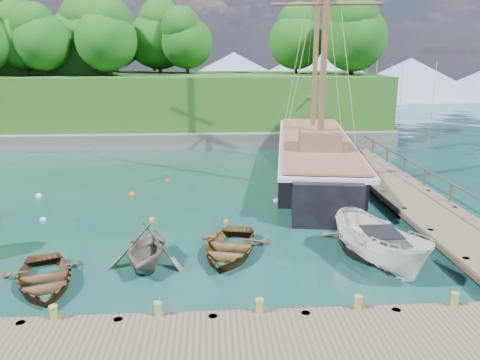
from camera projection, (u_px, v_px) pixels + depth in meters
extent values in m
plane|color=#163931|center=(197.00, 260.00, 18.92)|extent=(160.00, 160.00, 0.00)
cube|color=brown|center=(265.00, 342.00, 12.64)|extent=(20.00, 3.20, 0.12)
cube|color=black|center=(265.00, 347.00, 12.68)|extent=(20.00, 3.20, 0.20)
cube|color=brown|center=(406.00, 192.00, 26.20)|extent=(3.20, 24.00, 0.12)
cube|color=black|center=(405.00, 195.00, 26.24)|extent=(3.20, 24.00, 0.20)
cylinder|color=black|center=(330.00, 156.00, 37.51)|extent=(0.28, 0.28, 1.10)
cylinder|color=black|center=(362.00, 155.00, 37.67)|extent=(0.28, 0.28, 1.10)
cylinder|color=olive|center=(57.00, 337.00, 13.77)|extent=(0.26, 0.26, 0.45)
cylinder|color=olive|center=(159.00, 334.00, 13.95)|extent=(0.26, 0.26, 0.45)
cylinder|color=olive|center=(259.00, 330.00, 14.13)|extent=(0.26, 0.26, 0.45)
cylinder|color=olive|center=(356.00, 327.00, 14.31)|extent=(0.26, 0.26, 0.45)
cylinder|color=olive|center=(451.00, 323.00, 14.49)|extent=(0.26, 0.26, 0.45)
imported|color=#51341F|center=(45.00, 286.00, 16.81)|extent=(4.08, 4.78, 0.84)
imported|color=#655D51|center=(147.00, 266.00, 18.38)|extent=(3.27, 3.71, 1.83)
imported|color=brown|center=(229.00, 254.00, 19.41)|extent=(4.11, 5.00, 0.90)
imported|color=#645E52|center=(359.00, 248.00, 20.03)|extent=(3.43, 4.49, 0.87)
imported|color=white|center=(379.00, 266.00, 18.38)|extent=(3.44, 5.57, 2.02)
cube|color=black|center=(315.00, 165.00, 31.70)|extent=(6.94, 15.18, 3.04)
cube|color=black|center=(308.00, 139.00, 40.72)|extent=(3.29, 4.94, 2.73)
cube|color=black|center=(325.00, 203.00, 23.67)|extent=(3.86, 4.23, 2.89)
cube|color=silver|center=(316.00, 143.00, 31.30)|extent=(7.70, 19.73, 0.25)
cube|color=brown|center=(316.00, 139.00, 31.24)|extent=(7.21, 19.25, 0.12)
cube|color=brown|center=(319.00, 139.00, 28.07)|extent=(2.81, 3.33, 1.20)
cylinder|color=brown|center=(307.00, 101.00, 43.34)|extent=(1.30, 6.85, 1.69)
cylinder|color=brown|center=(317.00, 16.00, 32.70)|extent=(0.36, 0.36, 16.14)
cylinder|color=brown|center=(326.00, 18.00, 25.66)|extent=(0.36, 0.36, 14.85)
cylinder|color=#8C7A59|center=(312.00, 18.00, 38.47)|extent=(1.77, 11.03, 9.38)
sphere|color=white|center=(43.00, 220.00, 23.32)|extent=(0.31, 0.31, 0.31)
sphere|color=orange|center=(152.00, 220.00, 23.33)|extent=(0.32, 0.32, 0.32)
sphere|color=#F24600|center=(226.00, 223.00, 23.01)|extent=(0.29, 0.29, 0.29)
sphere|color=silver|center=(276.00, 201.00, 26.26)|extent=(0.33, 0.33, 0.33)
sphere|color=#EB5F07|center=(132.00, 195.00, 27.46)|extent=(0.35, 0.35, 0.35)
sphere|color=red|center=(167.00, 181.00, 30.37)|extent=(0.30, 0.30, 0.30)
sphere|color=silver|center=(39.00, 197.00, 27.15)|extent=(0.35, 0.35, 0.35)
sphere|color=red|center=(211.00, 239.00, 21.02)|extent=(0.29, 0.29, 0.29)
cube|color=#474744|center=(113.00, 140.00, 41.37)|extent=(50.00, 4.00, 1.40)
cube|color=#235016|center=(124.00, 105.00, 46.50)|extent=(50.00, 14.00, 6.00)
cylinder|color=#382616|center=(29.00, 68.00, 43.22)|extent=(0.36, 0.36, 1.40)
sphere|color=#174C12|center=(26.00, 41.00, 42.58)|extent=(5.42, 5.42, 5.42)
cylinder|color=#382616|center=(45.00, 68.00, 42.08)|extent=(0.36, 0.36, 1.40)
sphere|color=#174C12|center=(42.00, 42.00, 41.48)|extent=(5.02, 5.02, 5.02)
cylinder|color=#382616|center=(7.00, 66.00, 49.36)|extent=(0.36, 0.36, 1.40)
sphere|color=#174C12|center=(4.00, 39.00, 48.64)|extent=(6.25, 6.25, 6.25)
cylinder|color=#382616|center=(352.00, 67.00, 43.62)|extent=(0.36, 0.36, 1.40)
sphere|color=#174C12|center=(354.00, 38.00, 42.93)|extent=(6.00, 6.00, 6.00)
cylinder|color=#382616|center=(187.00, 66.00, 47.08)|extent=(0.36, 0.36, 1.40)
sphere|color=#174C12|center=(187.00, 43.00, 46.47)|extent=(5.13, 5.13, 5.13)
cylinder|color=#382616|center=(3.00, 65.00, 50.02)|extent=(0.36, 0.36, 1.40)
sphere|color=#174C12|center=(0.00, 44.00, 49.45)|extent=(4.80, 4.80, 4.80)
cylinder|color=#382616|center=(99.00, 67.00, 45.58)|extent=(0.36, 0.36, 1.40)
sphere|color=#174C12|center=(97.00, 40.00, 44.91)|extent=(5.82, 5.82, 5.82)
cylinder|color=#382616|center=(160.00, 66.00, 48.96)|extent=(0.36, 0.36, 1.40)
sphere|color=#174C12|center=(159.00, 40.00, 48.26)|extent=(6.05, 6.05, 6.05)
cylinder|color=#382616|center=(351.00, 67.00, 44.60)|extent=(0.36, 0.36, 1.40)
sphere|color=#174C12|center=(352.00, 43.00, 44.02)|extent=(4.77, 4.77, 4.77)
cylinder|color=#382616|center=(108.00, 68.00, 42.17)|extent=(0.36, 0.36, 1.40)
sphere|color=#174C12|center=(106.00, 40.00, 41.53)|extent=(5.47, 5.47, 5.47)
cylinder|color=#382616|center=(296.00, 66.00, 46.94)|extent=(0.36, 0.36, 1.40)
sphere|color=#174C12|center=(297.00, 41.00, 46.29)|extent=(5.55, 5.55, 5.55)
cylinder|color=#382616|center=(116.00, 65.00, 52.87)|extent=(0.36, 0.36, 1.40)
sphere|color=#174C12|center=(114.00, 40.00, 52.15)|extent=(6.25, 6.25, 6.25)
cylinder|color=#382616|center=(22.00, 67.00, 46.27)|extent=(0.36, 0.36, 1.40)
sphere|color=#174C12|center=(19.00, 41.00, 45.63)|extent=(5.47, 5.47, 5.47)
cylinder|color=#382616|center=(5.00, 67.00, 46.24)|extent=(0.36, 0.36, 1.40)
sphere|color=#174C12|center=(1.00, 39.00, 45.55)|extent=(6.04, 6.04, 6.04)
cylinder|color=#382616|center=(154.00, 64.00, 53.71)|extent=(0.36, 0.36, 1.40)
sphere|color=#174C12|center=(153.00, 41.00, 53.03)|extent=(5.89, 5.89, 5.89)
cylinder|color=#382616|center=(83.00, 67.00, 46.27)|extent=(0.36, 0.36, 1.40)
sphere|color=#174C12|center=(81.00, 39.00, 45.57)|extent=(6.08, 6.08, 6.08)
cube|color=silver|center=(2.00, 27.00, 46.68)|extent=(4.00, 5.00, 3.00)
cube|color=#591E19|center=(0.00, 7.00, 46.17)|extent=(4.40, 5.40, 0.80)
cone|color=#728CA5|center=(315.00, 72.00, 86.29)|extent=(36.00, 36.00, 9.00)
cone|color=#728CA5|center=(409.00, 77.00, 87.64)|extent=(28.00, 28.00, 7.00)
cone|color=#728CA5|center=(234.00, 75.00, 85.51)|extent=(32.00, 32.00, 8.00)
cone|color=#728CA5|center=(38.00, 70.00, 83.14)|extent=(40.00, 40.00, 10.00)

